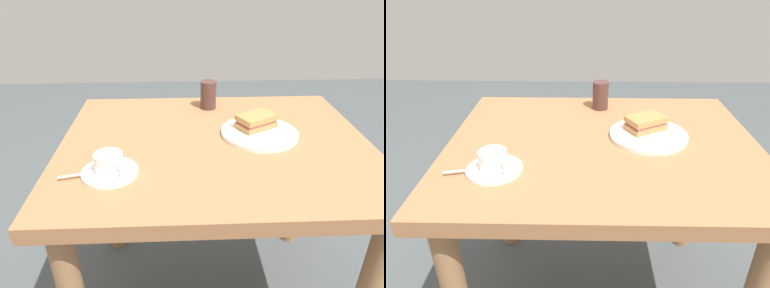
# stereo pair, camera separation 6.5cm
# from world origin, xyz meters

# --- Properties ---
(dining_table) EXTENTS (1.04, 0.83, 0.76)m
(dining_table) POSITION_xyz_m (0.00, 0.00, 0.64)
(dining_table) COLOR #A16942
(dining_table) RESTS_ON ground_plane
(sandwich_plate) EXTENTS (0.27, 0.27, 0.01)m
(sandwich_plate) POSITION_xyz_m (0.16, 0.04, 0.77)
(sandwich_plate) COLOR white
(sandwich_plate) RESTS_ON dining_table
(sandwich_front) EXTENTS (0.16, 0.14, 0.05)m
(sandwich_front) POSITION_xyz_m (0.15, 0.07, 0.80)
(sandwich_front) COLOR #B27D49
(sandwich_front) RESTS_ON sandwich_plate
(coffee_saucer) EXTENTS (0.16, 0.16, 0.01)m
(coffee_saucer) POSITION_xyz_m (-0.32, -0.19, 0.77)
(coffee_saucer) COLOR white
(coffee_saucer) RESTS_ON dining_table
(coffee_cup) EXTENTS (0.09, 0.09, 0.05)m
(coffee_cup) POSITION_xyz_m (-0.32, -0.19, 0.80)
(coffee_cup) COLOR white
(coffee_cup) RESTS_ON coffee_saucer
(spoon) EXTENTS (0.10, 0.03, 0.01)m
(spoon) POSITION_xyz_m (-0.40, -0.20, 0.78)
(spoon) COLOR silver
(spoon) RESTS_ON coffee_saucer
(drinking_glass) EXTENTS (0.06, 0.06, 0.11)m
(drinking_glass) POSITION_xyz_m (0.00, 0.30, 0.82)
(drinking_glass) COLOR #4B2F2C
(drinking_glass) RESTS_ON dining_table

